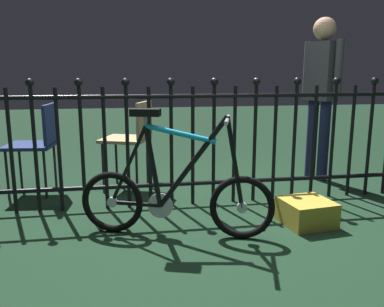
{
  "coord_description": "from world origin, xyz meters",
  "views": [
    {
      "loc": [
        -0.61,
        -2.6,
        1.14
      ],
      "look_at": [
        -0.14,
        0.21,
        0.55
      ],
      "focal_mm": 37.81,
      "sensor_mm": 36.0,
      "label": 1
    }
  ],
  "objects_px": {
    "bicycle": "(175,194)",
    "person_visitor": "(321,85)",
    "chair_navy": "(39,139)",
    "chair_tan": "(133,135)",
    "display_crate": "(306,212)"
  },
  "relations": [
    {
      "from": "bicycle",
      "to": "person_visitor",
      "type": "relative_size",
      "value": 0.79
    },
    {
      "from": "chair_navy",
      "to": "person_visitor",
      "type": "relative_size",
      "value": 0.51
    },
    {
      "from": "chair_tan",
      "to": "person_visitor",
      "type": "bearing_deg",
      "value": 2.95
    },
    {
      "from": "chair_navy",
      "to": "person_visitor",
      "type": "distance_m",
      "value": 2.84
    },
    {
      "from": "bicycle",
      "to": "display_crate",
      "type": "height_order",
      "value": "bicycle"
    },
    {
      "from": "chair_tan",
      "to": "person_visitor",
      "type": "height_order",
      "value": "person_visitor"
    },
    {
      "from": "chair_tan",
      "to": "bicycle",
      "type": "bearing_deg",
      "value": -77.54
    },
    {
      "from": "chair_tan",
      "to": "display_crate",
      "type": "bearing_deg",
      "value": -42.01
    },
    {
      "from": "chair_navy",
      "to": "display_crate",
      "type": "bearing_deg",
      "value": -28.53
    },
    {
      "from": "bicycle",
      "to": "chair_tan",
      "type": "relative_size",
      "value": 1.54
    },
    {
      "from": "person_visitor",
      "to": "display_crate",
      "type": "relative_size",
      "value": 4.77
    },
    {
      "from": "bicycle",
      "to": "person_visitor",
      "type": "xyz_separation_m",
      "value": [
        1.68,
        1.27,
        0.69
      ]
    },
    {
      "from": "bicycle",
      "to": "chair_navy",
      "type": "xyz_separation_m",
      "value": [
        -1.12,
        1.19,
        0.22
      ]
    },
    {
      "from": "person_visitor",
      "to": "chair_navy",
      "type": "bearing_deg",
      "value": -178.33
    },
    {
      "from": "bicycle",
      "to": "display_crate",
      "type": "distance_m",
      "value": 1.02
    }
  ]
}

